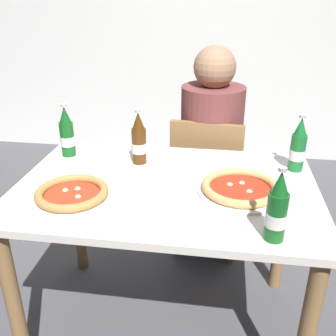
{
  "coord_description": "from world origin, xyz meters",
  "views": [
    {
      "loc": [
        0.21,
        -1.35,
        1.46
      ],
      "look_at": [
        0.0,
        0.05,
        0.8
      ],
      "focal_mm": 41.09,
      "sensor_mm": 36.0,
      "label": 1
    }
  ],
  "objects_px": {
    "pizza_margherita_near": "(240,189)",
    "beer_bottle_right": "(298,147)",
    "diner_seated": "(210,159)",
    "napkin_with_cutlery": "(174,213)",
    "beer_bottle_center": "(277,210)",
    "beer_bottle_extra": "(67,134)",
    "chair_behind_table": "(207,179)",
    "beer_bottle_left": "(139,141)",
    "pizza_marinara_far": "(72,194)",
    "dining_table_main": "(166,209)"
  },
  "relations": [
    {
      "from": "diner_seated",
      "to": "chair_behind_table",
      "type": "bearing_deg",
      "value": -98.68
    },
    {
      "from": "beer_bottle_left",
      "to": "pizza_marinara_far",
      "type": "bearing_deg",
      "value": -115.71
    },
    {
      "from": "pizza_marinara_far",
      "to": "beer_bottle_extra",
      "type": "height_order",
      "value": "beer_bottle_extra"
    },
    {
      "from": "dining_table_main",
      "to": "pizza_marinara_far",
      "type": "distance_m",
      "value": 0.39
    },
    {
      "from": "dining_table_main",
      "to": "napkin_with_cutlery",
      "type": "relative_size",
      "value": 5.79
    },
    {
      "from": "dining_table_main",
      "to": "napkin_with_cutlery",
      "type": "height_order",
      "value": "napkin_with_cutlery"
    },
    {
      "from": "napkin_with_cutlery",
      "to": "beer_bottle_right",
      "type": "bearing_deg",
      "value": 42.51
    },
    {
      "from": "diner_seated",
      "to": "beer_bottle_extra",
      "type": "distance_m",
      "value": 0.82
    },
    {
      "from": "dining_table_main",
      "to": "chair_behind_table",
      "type": "relative_size",
      "value": 1.41
    },
    {
      "from": "beer_bottle_extra",
      "to": "napkin_with_cutlery",
      "type": "height_order",
      "value": "beer_bottle_extra"
    },
    {
      "from": "dining_table_main",
      "to": "pizza_marinara_far",
      "type": "xyz_separation_m",
      "value": [
        -0.33,
        -0.17,
        0.14
      ]
    },
    {
      "from": "pizza_margherita_near",
      "to": "beer_bottle_extra",
      "type": "bearing_deg",
      "value": 161.51
    },
    {
      "from": "dining_table_main",
      "to": "beer_bottle_center",
      "type": "height_order",
      "value": "beer_bottle_center"
    },
    {
      "from": "pizza_marinara_far",
      "to": "napkin_with_cutlery",
      "type": "distance_m",
      "value": 0.39
    },
    {
      "from": "pizza_margherita_near",
      "to": "beer_bottle_left",
      "type": "xyz_separation_m",
      "value": [
        -0.44,
        0.23,
        0.08
      ]
    },
    {
      "from": "diner_seated",
      "to": "pizza_marinara_far",
      "type": "xyz_separation_m",
      "value": [
        -0.48,
        -0.83,
        0.19
      ]
    },
    {
      "from": "pizza_marinara_far",
      "to": "beer_bottle_extra",
      "type": "bearing_deg",
      "value": 113.13
    },
    {
      "from": "pizza_marinara_far",
      "to": "beer_bottle_right",
      "type": "relative_size",
      "value": 1.18
    },
    {
      "from": "beer_bottle_left",
      "to": "beer_bottle_right",
      "type": "bearing_deg",
      "value": 1.89
    },
    {
      "from": "dining_table_main",
      "to": "diner_seated",
      "type": "bearing_deg",
      "value": 77.03
    },
    {
      "from": "chair_behind_table",
      "to": "beer_bottle_left",
      "type": "bearing_deg",
      "value": 60.47
    },
    {
      "from": "chair_behind_table",
      "to": "beer_bottle_extra",
      "type": "relative_size",
      "value": 3.44
    },
    {
      "from": "diner_seated",
      "to": "beer_bottle_extra",
      "type": "relative_size",
      "value": 4.89
    },
    {
      "from": "beer_bottle_left",
      "to": "beer_bottle_center",
      "type": "bearing_deg",
      "value": -43.46
    },
    {
      "from": "diner_seated",
      "to": "napkin_with_cutlery",
      "type": "distance_m",
      "value": 0.89
    },
    {
      "from": "chair_behind_table",
      "to": "diner_seated",
      "type": "relative_size",
      "value": 0.7
    },
    {
      "from": "diner_seated",
      "to": "beer_bottle_extra",
      "type": "height_order",
      "value": "diner_seated"
    },
    {
      "from": "beer_bottle_center",
      "to": "beer_bottle_extra",
      "type": "relative_size",
      "value": 1.0
    },
    {
      "from": "dining_table_main",
      "to": "beer_bottle_extra",
      "type": "relative_size",
      "value": 4.86
    },
    {
      "from": "beer_bottle_right",
      "to": "napkin_with_cutlery",
      "type": "distance_m",
      "value": 0.65
    },
    {
      "from": "chair_behind_table",
      "to": "pizza_marinara_far",
      "type": "bearing_deg",
      "value": 64.94
    },
    {
      "from": "beer_bottle_center",
      "to": "napkin_with_cutlery",
      "type": "height_order",
      "value": "beer_bottle_center"
    },
    {
      "from": "dining_table_main",
      "to": "beer_bottle_left",
      "type": "relative_size",
      "value": 4.86
    },
    {
      "from": "dining_table_main",
      "to": "beer_bottle_right",
      "type": "xyz_separation_m",
      "value": [
        0.53,
        0.22,
        0.22
      ]
    },
    {
      "from": "beer_bottle_center",
      "to": "beer_bottle_extra",
      "type": "bearing_deg",
      "value": 148.37
    },
    {
      "from": "chair_behind_table",
      "to": "beer_bottle_right",
      "type": "height_order",
      "value": "beer_bottle_right"
    },
    {
      "from": "chair_behind_table",
      "to": "beer_bottle_extra",
      "type": "xyz_separation_m",
      "value": [
        -0.64,
        -0.38,
        0.37
      ]
    },
    {
      "from": "pizza_margherita_near",
      "to": "beer_bottle_right",
      "type": "relative_size",
      "value": 1.31
    },
    {
      "from": "dining_table_main",
      "to": "chair_behind_table",
      "type": "xyz_separation_m",
      "value": [
        0.14,
        0.61,
        -0.15
      ]
    },
    {
      "from": "beer_bottle_left",
      "to": "napkin_with_cutlery",
      "type": "height_order",
      "value": "beer_bottle_left"
    },
    {
      "from": "dining_table_main",
      "to": "pizza_margherita_near",
      "type": "bearing_deg",
      "value": -6.26
    },
    {
      "from": "pizza_margherita_near",
      "to": "beer_bottle_right",
      "type": "height_order",
      "value": "beer_bottle_right"
    },
    {
      "from": "beer_bottle_left",
      "to": "beer_bottle_right",
      "type": "relative_size",
      "value": 1.0
    },
    {
      "from": "pizza_marinara_far",
      "to": "napkin_with_cutlery",
      "type": "bearing_deg",
      "value": -6.56
    },
    {
      "from": "beer_bottle_right",
      "to": "beer_bottle_center",
      "type": "bearing_deg",
      "value": -104.96
    },
    {
      "from": "diner_seated",
      "to": "pizza_margherita_near",
      "type": "bearing_deg",
      "value": -78.58
    },
    {
      "from": "pizza_margherita_near",
      "to": "beer_bottle_center",
      "type": "distance_m",
      "value": 0.31
    },
    {
      "from": "pizza_margherita_near",
      "to": "beer_bottle_extra",
      "type": "height_order",
      "value": "beer_bottle_extra"
    },
    {
      "from": "chair_behind_table",
      "to": "beer_bottle_center",
      "type": "relative_size",
      "value": 3.44
    },
    {
      "from": "diner_seated",
      "to": "beer_bottle_center",
      "type": "relative_size",
      "value": 4.89
    }
  ]
}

